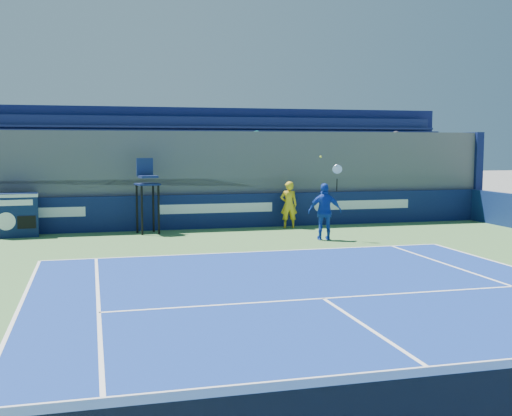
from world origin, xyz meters
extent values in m
imported|color=yellow|center=(2.47, 16.50, 0.83)|extent=(0.64, 0.47, 1.64)
cube|color=white|center=(0.00, 11.88, 0.02)|extent=(10.97, 0.07, 0.00)
cube|color=white|center=(0.00, 6.40, 0.02)|extent=(8.23, 0.07, 0.00)
cube|color=#0C1644|center=(0.00, 17.10, 0.60)|extent=(20.40, 0.20, 1.20)
cube|color=white|center=(-6.00, 17.00, 0.72)|extent=(3.20, 0.01, 0.32)
cube|color=white|center=(0.00, 17.00, 0.72)|extent=(4.00, 0.01, 0.32)
cube|color=white|center=(5.50, 17.00, 0.72)|extent=(3.60, 0.01, 0.32)
cylinder|color=white|center=(3.80, 16.99, 0.72)|extent=(0.44, 0.01, 0.44)
cube|color=#0D1B45|center=(-6.50, 16.61, 0.70)|extent=(1.34, 0.79, 1.40)
cube|color=silver|center=(-6.50, 16.61, 1.33)|extent=(1.37, 0.81, 0.10)
cylinder|color=white|center=(-6.78, 16.24, 0.55)|extent=(0.56, 0.06, 0.56)
cube|color=black|center=(-6.18, 16.28, 0.50)|extent=(0.55, 0.06, 0.40)
cube|color=white|center=(-6.48, 16.26, 1.12)|extent=(1.00, 0.08, 0.18)
cylinder|color=black|center=(-2.63, 15.98, 0.80)|extent=(0.08, 0.08, 1.60)
cylinder|color=black|center=(-2.09, 16.10, 0.80)|extent=(0.08, 0.08, 1.60)
cylinder|color=black|center=(-2.75, 16.53, 0.80)|extent=(0.08, 0.08, 1.60)
cylinder|color=black|center=(-2.21, 16.65, 0.80)|extent=(0.08, 0.08, 1.60)
cube|color=#0D1845|center=(-2.42, 16.31, 1.63)|extent=(0.84, 0.84, 0.06)
cube|color=navy|center=(-2.40, 16.22, 1.88)|extent=(0.63, 0.56, 0.08)
cube|color=#14224C|center=(-2.48, 16.57, 2.18)|extent=(0.55, 0.18, 0.60)
imported|color=#1539AB|center=(2.69, 13.52, 0.88)|extent=(1.09, 0.63, 1.74)
cylinder|color=black|center=(3.01, 13.36, 1.70)|extent=(0.08, 0.16, 0.39)
torus|color=silver|center=(2.99, 13.30, 2.18)|extent=(0.31, 0.20, 0.29)
cylinder|color=silver|center=(2.99, 13.30, 2.18)|extent=(0.26, 0.15, 0.24)
sphere|color=#CAD32F|center=(2.51, 13.47, 2.55)|extent=(0.07, 0.07, 0.07)
cube|color=#4E4E52|center=(0.00, 19.00, 1.69)|extent=(20.40, 3.60, 3.38)
cube|color=#4E4E52|center=(0.00, 17.65, 1.48)|extent=(20.40, 0.90, 0.55)
cube|color=#131F48|center=(0.00, 17.55, 1.95)|extent=(20.00, 0.45, 0.08)
cube|color=#131F48|center=(0.00, 17.80, 2.15)|extent=(20.00, 0.06, 0.45)
cube|color=#4E4E52|center=(0.00, 18.55, 2.02)|extent=(20.40, 0.90, 0.55)
cube|color=#131F48|center=(0.00, 18.45, 2.50)|extent=(20.00, 0.45, 0.08)
cube|color=#131F48|center=(0.00, 18.70, 2.70)|extent=(20.00, 0.06, 0.45)
cube|color=#4E4E52|center=(0.00, 19.45, 2.58)|extent=(20.40, 0.90, 0.55)
cube|color=#131F48|center=(0.00, 19.35, 3.05)|extent=(20.00, 0.45, 0.08)
cube|color=#131F48|center=(0.00, 19.60, 3.25)|extent=(20.00, 0.06, 0.45)
cube|color=#4E4E52|center=(0.00, 20.35, 3.13)|extent=(20.40, 0.90, 0.55)
cube|color=#131F48|center=(0.00, 20.25, 3.60)|extent=(20.00, 0.45, 0.08)
cube|color=#131F48|center=(0.00, 20.50, 3.80)|extent=(20.00, 0.06, 0.45)
cube|color=#0C1647|center=(0.00, 20.95, 2.20)|extent=(20.80, 0.30, 4.40)
cube|color=#0C1647|center=(10.35, 19.00, 1.70)|extent=(0.30, 3.90, 3.40)
imported|color=silver|center=(-1.36, 17.60, 2.57)|extent=(1.12, 0.76, 1.59)
imported|color=teal|center=(1.61, 17.60, 2.60)|extent=(1.04, 0.66, 1.65)
imported|color=black|center=(7.01, 17.60, 2.60)|extent=(0.67, 0.51, 1.66)
camera|label=1|loc=(-4.18, -4.76, 2.89)|focal=45.00mm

